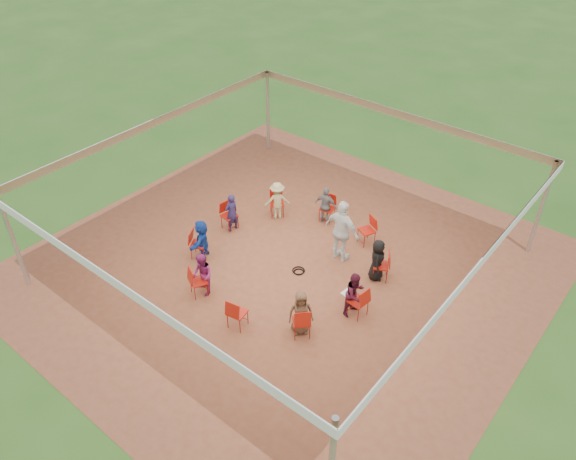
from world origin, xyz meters
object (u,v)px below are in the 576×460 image
Objects in this scene: person_seated_0 at (355,294)px; person_seated_5 at (202,240)px; chair_8 at (237,313)px; cable_coil at (299,271)px; person_seated_1 at (377,260)px; chair_6 at (198,244)px; person_seated_7 at (301,312)px; chair_2 at (367,231)px; laptop at (350,292)px; chair_1 at (381,266)px; person_seated_2 at (326,206)px; person_seated_3 at (277,201)px; person_seated_4 at (231,213)px; chair_3 at (327,209)px; chair_7 at (199,281)px; standing_person at (342,231)px; chair_0 at (358,302)px; chair_9 at (301,321)px; chair_5 at (229,216)px; chair_4 at (277,203)px; person_seated_6 at (202,275)px.

person_seated_5 is (-4.60, -0.86, 0.00)m from person_seated_0.
chair_8 is 2.05× the size of cable_coil.
chair_6 is at bearing 90.00° from person_seated_1.
person_seated_7 is (1.31, 0.85, 0.18)m from chair_8.
chair_2 is 2.35× the size of laptop.
person_seated_2 is at bearing 37.88° from chair_1.
chair_2 is at bearing 31.54° from laptop.
person_seated_3 reaches higher than chair_2.
person_seated_4 is 2.89m from cable_coil.
chair_3 is 4.17m from chair_6.
cable_coil is (-2.07, 0.35, -0.61)m from person_seated_0.
chair_2 is 5.16m from chair_7.
person_seated_3 is at bearing -5.31° from standing_person.
chair_0 is 2.05× the size of cable_coil.
standing_person is at bearing 51.21° from person_seated_0.
chair_8 is 0.72× the size of person_seated_7.
chair_9 is 0.72× the size of person_seated_1.
person_seated_0 is 3.98m from person_seated_2.
chair_0 is 3.03m from chair_2.
person_seated_2 reaches higher than chair_1.
chair_7 is at bearing 64.16° from standing_person.
person_seated_2 is 3.98m from person_seated_5.
person_seated_1 is 0.65× the size of standing_person.
chair_5 is 1.00× the size of chair_9.
person_seated_2 reaches higher than chair_6.
person_seated_1 is 1.00× the size of person_seated_3.
person_seated_0 is at bearing -90.00° from laptop.
laptop is (1.81, 2.24, 0.15)m from chair_8.
standing_person reaches higher than laptop.
person_seated_1 is (4.72, 0.84, 0.18)m from chair_5.
cable_coil is (2.24, -1.74, -0.43)m from chair_4.
chair_7 is 0.72× the size of person_seated_6.
person_seated_3 reaches higher than chair_6.
chair_9 is 0.72× the size of person_seated_7.
person_seated_3 is 1.52m from person_seated_4.
standing_person is at bearing 106.45° from chair_2.
person_seated_3 is 2.89m from person_seated_5.
person_seated_1 is at bearing 90.00° from chair_6.
person_seated_6 is at bearing 64.03° from standing_person.
chair_4 is 1.00× the size of chair_6.
chair_9 is 1.54m from laptop.
chair_3 is 0.47× the size of standing_person.
person_seated_1 is at bearing 72.00° from person_seated_6.
person_seated_5 is at bearing 90.00° from person_seated_1.
chair_0 is 2.26m from cable_coil.
person_seated_4 and person_seated_5 have the same top height.
person_seated_1 and person_seated_3 have the same top height.
chair_5 is 0.72× the size of person_seated_5.
cable_coil is at bearing 95.94° from person_seated_3.
chair_4 is 5.04m from person_seated_7.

